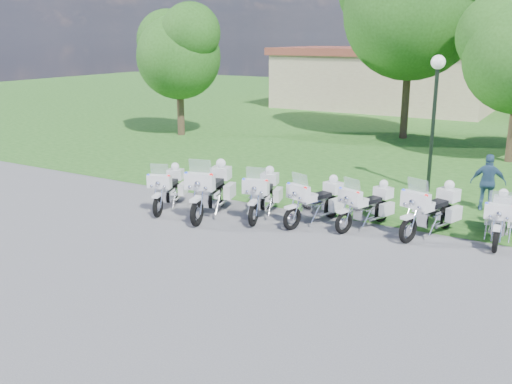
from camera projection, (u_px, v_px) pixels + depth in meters
The scene contains 13 objects.
ground at pixel (251, 244), 13.76m from camera, with size 100.00×100.00×0.00m, color #58585D.
grass_lawn at pixel (470, 115), 36.18m from camera, with size 100.00×48.00×0.01m, color #24561B.
motorcycle_0 at pixel (168, 187), 16.55m from camera, with size 1.19×2.10×1.47m.
motorcycle_1 at pixel (211, 189), 15.91m from camera, with size 1.25×2.56×1.75m.
motorcycle_2 at pixel (263, 193), 15.81m from camera, with size 1.12×2.26×1.55m.
motorcycle_3 at pixel (316, 200), 15.24m from camera, with size 1.13×2.13×1.48m.
motorcycle_4 at pixel (367, 205), 14.90m from camera, with size 1.14×2.03×1.42m.
motorcycle_5 at pixel (432, 209), 14.30m from camera, with size 1.24×2.27×1.58m.
motorcycle_6 at pixel (500, 218), 13.85m from camera, with size 0.78×2.12×1.42m.
lamp_post at pixel (436, 90), 17.58m from camera, with size 0.44×0.44×4.31m.
tree_0 at pixel (178, 49), 27.94m from camera, with size 4.83×4.12×6.44m.
building_west at pixel (385, 78), 39.41m from camera, with size 14.56×8.32×4.10m.
bystander_c at pixel (488, 183), 16.23m from camera, with size 0.96×0.40×1.64m, color #315477.
Camera 1 is at (6.68, -11.08, 4.86)m, focal length 40.00 mm.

